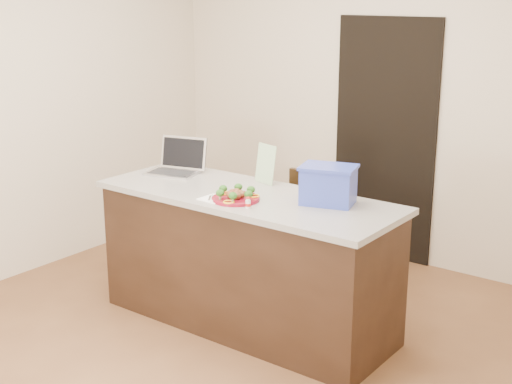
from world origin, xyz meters
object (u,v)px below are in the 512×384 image
Objects in this scene: yogurt_bottle at (248,204)px; laptop at (178,163)px; blue_box at (328,185)px; napkin at (214,199)px; chair at (304,223)px; plate at (236,198)px; island at (247,260)px.

laptop reaches higher than yogurt_bottle.
yogurt_bottle is at bearing -148.21° from blue_box.
laptop is at bearing 150.70° from napkin.
chair is (-0.27, 1.04, -0.45)m from yogurt_bottle.
blue_box is 1.05m from chair.
blue_box reaches higher than plate.
blue_box reaches higher than island.
yogurt_bottle is at bearing -27.72° from plate.
napkin is 0.75m from laptop.
napkin is at bearing -167.09° from blue_box.
napkin is 0.39× the size of laptop.
plate is 0.78× the size of blue_box.
yogurt_bottle is 1.17m from chair.
blue_box is at bearing 29.36° from napkin.
yogurt_bottle reaches higher than island.
island is 6.80× the size of plate.
plate is at bearing -36.06° from laptop.
laptop is at bearing 162.86° from blue_box.
chair is (0.67, 0.65, -0.49)m from laptop.
blue_box is at bearing -15.43° from laptop.
blue_box reaches higher than yogurt_bottle.
plate is 1.88× the size of napkin.
laptop is at bearing 169.05° from island.
laptop reaches higher than chair.
napkin is (-0.09, -0.22, 0.46)m from island.
plate is 0.14m from napkin.
chair is at bearing 29.40° from laptop.
island is 2.35× the size of chair.
napkin reaches higher than island.
laptop is (-0.65, 0.37, 0.07)m from napkin.
laptop is 1.28m from blue_box.
island is at bearing 177.08° from blue_box.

